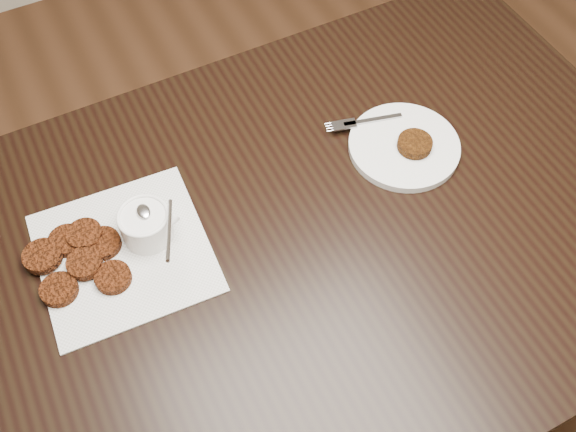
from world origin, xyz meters
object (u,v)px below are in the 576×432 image
at_px(table, 292,326).
at_px(sauce_ramekin, 142,215).
at_px(plate_with_patty, 405,143).
at_px(napkin, 124,253).

height_order(table, sauce_ramekin, sauce_ramekin).
distance_m(table, plate_with_patty, 0.49).
height_order(table, plate_with_patty, plate_with_patty).
distance_m(table, napkin, 0.48).
bearing_deg(napkin, table, -20.77).
bearing_deg(sauce_ramekin, napkin, -163.93).
bearing_deg(napkin, plate_with_patty, -2.26).
distance_m(napkin, sauce_ramekin, 0.08).
xyz_separation_m(table, plate_with_patty, (0.28, 0.08, 0.39)).
bearing_deg(table, sauce_ramekin, 151.92).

